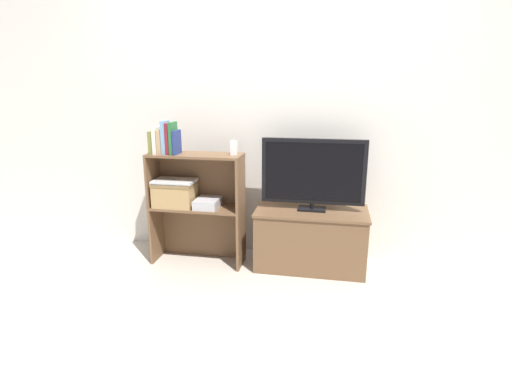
# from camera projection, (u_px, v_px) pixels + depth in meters

# --- Properties ---
(ground_plane) EXTENTS (16.00, 16.00, 0.00)m
(ground_plane) POSITION_uv_depth(u_px,v_px,m) (253.00, 273.00, 3.18)
(ground_plane) COLOR #BCB2A3
(wall_back) EXTENTS (10.00, 0.05, 2.40)m
(wall_back) POSITION_uv_depth(u_px,v_px,m) (264.00, 116.00, 3.34)
(wall_back) COLOR silver
(wall_back) RESTS_ON ground_plane
(tv_stand) EXTENTS (0.89, 0.48, 0.49)m
(tv_stand) POSITION_uv_depth(u_px,v_px,m) (311.00, 238.00, 3.26)
(tv_stand) COLOR brown
(tv_stand) RESTS_ON ground_plane
(tv) EXTENTS (0.81, 0.14, 0.57)m
(tv) POSITION_uv_depth(u_px,v_px,m) (313.00, 173.00, 3.11)
(tv) COLOR black
(tv) RESTS_ON tv_stand
(bookshelf_lower_tier) EXTENTS (0.76, 0.28, 0.49)m
(bookshelf_lower_tier) POSITION_uv_depth(u_px,v_px,m) (200.00, 226.00, 3.38)
(bookshelf_lower_tier) COLOR brown
(bookshelf_lower_tier) RESTS_ON ground_plane
(bookshelf_upper_tier) EXTENTS (0.76, 0.28, 0.44)m
(bookshelf_upper_tier) POSITION_uv_depth(u_px,v_px,m) (198.00, 172.00, 3.26)
(bookshelf_upper_tier) COLOR brown
(bookshelf_upper_tier) RESTS_ON bookshelf_lower_tier
(book_olive) EXTENTS (0.04, 0.13, 0.18)m
(book_olive) POSITION_uv_depth(u_px,v_px,m) (153.00, 142.00, 3.17)
(book_olive) COLOR olive
(book_olive) RESTS_ON bookshelf_upper_tier
(book_ivory) EXTENTS (0.03, 0.16, 0.21)m
(book_ivory) POSITION_uv_depth(u_px,v_px,m) (158.00, 140.00, 3.16)
(book_ivory) COLOR silver
(book_ivory) RESTS_ON bookshelf_upper_tier
(book_tan) EXTENTS (0.03, 0.14, 0.19)m
(book_tan) POSITION_uv_depth(u_px,v_px,m) (162.00, 142.00, 3.15)
(book_tan) COLOR tan
(book_tan) RESTS_ON bookshelf_upper_tier
(book_skyblue) EXTENTS (0.03, 0.12, 0.26)m
(book_skyblue) POSITION_uv_depth(u_px,v_px,m) (166.00, 137.00, 3.14)
(book_skyblue) COLOR #709ECC
(book_skyblue) RESTS_ON bookshelf_upper_tier
(book_maroon) EXTENTS (0.03, 0.13, 0.24)m
(book_maroon) POSITION_uv_depth(u_px,v_px,m) (169.00, 138.00, 3.13)
(book_maroon) COLOR maroon
(book_maroon) RESTS_ON bookshelf_upper_tier
(book_forest) EXTENTS (0.03, 0.13, 0.25)m
(book_forest) POSITION_uv_depth(u_px,v_px,m) (173.00, 138.00, 3.13)
(book_forest) COLOR #286638
(book_forest) RESTS_ON bookshelf_upper_tier
(book_navy) EXTENTS (0.02, 0.15, 0.19)m
(book_navy) POSITION_uv_depth(u_px,v_px,m) (177.00, 142.00, 3.13)
(book_navy) COLOR navy
(book_navy) RESTS_ON bookshelf_upper_tier
(baby_monitor) EXTENTS (0.05, 0.03, 0.14)m
(baby_monitor) POSITION_uv_depth(u_px,v_px,m) (234.00, 148.00, 3.09)
(baby_monitor) COLOR white
(baby_monitor) RESTS_ON bookshelf_upper_tier
(storage_basket_left) EXTENTS (0.33, 0.25, 0.20)m
(storage_basket_left) POSITION_uv_depth(u_px,v_px,m) (175.00, 193.00, 3.27)
(storage_basket_left) COLOR tan
(storage_basket_left) RESTS_ON bookshelf_lower_tier
(laptop) EXTENTS (0.34, 0.22, 0.02)m
(laptop) POSITION_uv_depth(u_px,v_px,m) (175.00, 181.00, 3.24)
(laptop) COLOR white
(laptop) RESTS_ON storage_basket_left
(magazine_stack) EXTENTS (0.19, 0.24, 0.07)m
(magazine_stack) POSITION_uv_depth(u_px,v_px,m) (208.00, 203.00, 3.24)
(magazine_stack) COLOR #B2B2B7
(magazine_stack) RESTS_ON bookshelf_lower_tier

